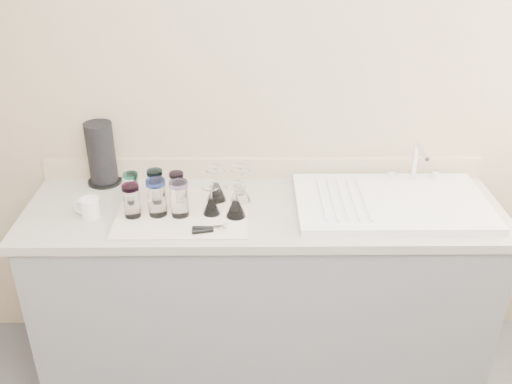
{
  "coord_description": "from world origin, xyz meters",
  "views": [
    {
      "loc": [
        -0.05,
        -0.94,
        2.12
      ],
      "look_at": [
        -0.03,
        1.15,
        1.0
      ],
      "focal_mm": 40.0,
      "sensor_mm": 36.0,
      "label": 1
    }
  ],
  "objects_px": {
    "goblet_back_left": "(216,189)",
    "goblet_front_right": "(236,205)",
    "tumbler_cyan": "(156,185)",
    "white_mug": "(90,208)",
    "paper_towel_roll": "(101,154)",
    "goblet_back_right": "(240,190)",
    "goblet_front_left": "(211,204)",
    "sink_unit": "(392,202)",
    "tumbler_magenta": "(132,200)",
    "tumbler_blue": "(157,197)",
    "tumbler_teal": "(132,187)",
    "can_opener": "(210,229)",
    "tumbler_purple": "(177,186)",
    "tumbler_lavender": "(179,198)"
  },
  "relations": [
    {
      "from": "tumbler_cyan",
      "to": "goblet_back_left",
      "type": "relative_size",
      "value": 0.9
    },
    {
      "from": "goblet_back_left",
      "to": "goblet_front_right",
      "type": "height_order",
      "value": "goblet_back_left"
    },
    {
      "from": "tumbler_purple",
      "to": "paper_towel_roll",
      "type": "distance_m",
      "value": 0.41
    },
    {
      "from": "goblet_back_right",
      "to": "paper_towel_roll",
      "type": "relative_size",
      "value": 0.53
    },
    {
      "from": "paper_towel_roll",
      "to": "can_opener",
      "type": "bearing_deg",
      "value": -40.79
    },
    {
      "from": "goblet_front_left",
      "to": "tumbler_teal",
      "type": "bearing_deg",
      "value": 160.72
    },
    {
      "from": "white_mug",
      "to": "goblet_front_left",
      "type": "bearing_deg",
      "value": 0.89
    },
    {
      "from": "goblet_back_right",
      "to": "can_opener",
      "type": "xyz_separation_m",
      "value": [
        -0.12,
        -0.25,
        -0.04
      ]
    },
    {
      "from": "goblet_back_left",
      "to": "can_opener",
      "type": "xyz_separation_m",
      "value": [
        -0.01,
        -0.26,
        -0.04
      ]
    },
    {
      "from": "goblet_back_left",
      "to": "goblet_front_right",
      "type": "bearing_deg",
      "value": -58.14
    },
    {
      "from": "goblet_back_left",
      "to": "paper_towel_roll",
      "type": "relative_size",
      "value": 0.52
    },
    {
      "from": "tumbler_purple",
      "to": "tumbler_magenta",
      "type": "xyz_separation_m",
      "value": [
        -0.17,
        -0.15,
        0.01
      ]
    },
    {
      "from": "tumbler_magenta",
      "to": "goblet_front_left",
      "type": "relative_size",
      "value": 1.1
    },
    {
      "from": "goblet_back_left",
      "to": "tumbler_purple",
      "type": "bearing_deg",
      "value": 176.73
    },
    {
      "from": "tumbler_magenta",
      "to": "tumbler_blue",
      "type": "relative_size",
      "value": 0.89
    },
    {
      "from": "sink_unit",
      "to": "goblet_back_left",
      "type": "distance_m",
      "value": 0.76
    },
    {
      "from": "tumbler_teal",
      "to": "goblet_back_left",
      "type": "distance_m",
      "value": 0.37
    },
    {
      "from": "tumbler_cyan",
      "to": "goblet_back_left",
      "type": "bearing_deg",
      "value": -2.21
    },
    {
      "from": "tumbler_teal",
      "to": "tumbler_magenta",
      "type": "distance_m",
      "value": 0.14
    },
    {
      "from": "tumbler_cyan",
      "to": "goblet_front_left",
      "type": "relative_size",
      "value": 1.06
    },
    {
      "from": "tumbler_purple",
      "to": "goblet_front_left",
      "type": "height_order",
      "value": "goblet_front_left"
    },
    {
      "from": "tumbler_purple",
      "to": "white_mug",
      "type": "bearing_deg",
      "value": -158.58
    },
    {
      "from": "goblet_back_right",
      "to": "sink_unit",
      "type": "bearing_deg",
      "value": -3.81
    },
    {
      "from": "tumbler_purple",
      "to": "paper_towel_roll",
      "type": "height_order",
      "value": "paper_towel_roll"
    },
    {
      "from": "tumbler_cyan",
      "to": "goblet_front_right",
      "type": "height_order",
      "value": "goblet_front_right"
    },
    {
      "from": "tumbler_teal",
      "to": "tumbler_cyan",
      "type": "height_order",
      "value": "tumbler_cyan"
    },
    {
      "from": "sink_unit",
      "to": "white_mug",
      "type": "xyz_separation_m",
      "value": [
        -1.28,
        -0.08,
        0.02
      ]
    },
    {
      "from": "tumbler_teal",
      "to": "tumbler_purple",
      "type": "distance_m",
      "value": 0.2
    },
    {
      "from": "paper_towel_roll",
      "to": "goblet_back_right",
      "type": "bearing_deg",
      "value": -16.85
    },
    {
      "from": "tumbler_teal",
      "to": "goblet_front_right",
      "type": "bearing_deg",
      "value": -17.69
    },
    {
      "from": "tumbler_cyan",
      "to": "tumbler_purple",
      "type": "distance_m",
      "value": 0.09
    },
    {
      "from": "tumbler_lavender",
      "to": "sink_unit",
      "type": "bearing_deg",
      "value": 5.14
    },
    {
      "from": "goblet_back_right",
      "to": "can_opener",
      "type": "height_order",
      "value": "goblet_back_right"
    },
    {
      "from": "tumbler_cyan",
      "to": "goblet_front_left",
      "type": "xyz_separation_m",
      "value": [
        0.25,
        -0.13,
        -0.03
      ]
    },
    {
      "from": "tumbler_cyan",
      "to": "white_mug",
      "type": "xyz_separation_m",
      "value": [
        -0.26,
        -0.14,
        -0.04
      ]
    },
    {
      "from": "tumbler_blue",
      "to": "goblet_back_left",
      "type": "height_order",
      "value": "tumbler_blue"
    },
    {
      "from": "sink_unit",
      "to": "tumbler_magenta",
      "type": "bearing_deg",
      "value": -175.52
    },
    {
      "from": "tumbler_teal",
      "to": "can_opener",
      "type": "relative_size",
      "value": 0.9
    },
    {
      "from": "tumbler_magenta",
      "to": "white_mug",
      "type": "distance_m",
      "value": 0.18
    },
    {
      "from": "sink_unit",
      "to": "tumbler_teal",
      "type": "distance_m",
      "value": 1.13
    },
    {
      "from": "sink_unit",
      "to": "tumbler_magenta",
      "type": "relative_size",
      "value": 5.75
    },
    {
      "from": "tumbler_cyan",
      "to": "can_opener",
      "type": "xyz_separation_m",
      "value": [
        0.25,
        -0.27,
        -0.06
      ]
    },
    {
      "from": "tumbler_magenta",
      "to": "tumbler_blue",
      "type": "bearing_deg",
      "value": 6.35
    },
    {
      "from": "goblet_back_left",
      "to": "goblet_back_right",
      "type": "relative_size",
      "value": 0.97
    },
    {
      "from": "tumbler_teal",
      "to": "paper_towel_roll",
      "type": "xyz_separation_m",
      "value": [
        -0.16,
        0.18,
        0.07
      ]
    },
    {
      "from": "tumbler_lavender",
      "to": "can_opener",
      "type": "distance_m",
      "value": 0.2
    },
    {
      "from": "tumbler_magenta",
      "to": "tumbler_teal",
      "type": "bearing_deg",
      "value": 100.55
    },
    {
      "from": "goblet_front_left",
      "to": "paper_towel_roll",
      "type": "relative_size",
      "value": 0.44
    },
    {
      "from": "goblet_back_right",
      "to": "goblet_back_left",
      "type": "bearing_deg",
      "value": 176.44
    },
    {
      "from": "goblet_front_left",
      "to": "goblet_front_right",
      "type": "xyz_separation_m",
      "value": [
        0.1,
        -0.02,
        0.01
      ]
    }
  ]
}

